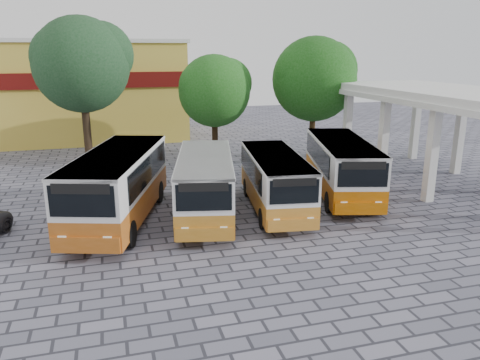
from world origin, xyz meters
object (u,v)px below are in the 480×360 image
object	(u,v)px
bus_centre_right	(275,179)
bus_far_right	(342,164)
bus_far_left	(118,183)
bus_centre_left	(205,182)

from	to	relation	value
bus_centre_right	bus_far_right	distance (m)	4.26
bus_far_left	bus_centre_left	xyz separation A→B (m)	(3.84, -0.33, -0.18)
bus_centre_left	bus_centre_right	size ratio (longest dim) A/B	1.07
bus_far_left	bus_far_right	world-z (taller)	bus_far_left
bus_centre_right	bus_far_right	xyz separation A→B (m)	(4.09, 1.17, 0.15)
bus_centre_right	bus_centre_left	bearing A→B (deg)	-172.36
bus_far_left	bus_centre_left	size ratio (longest dim) A/B	1.12
bus_far_left	bus_far_right	bearing A→B (deg)	21.61
bus_far_right	bus_centre_right	bearing A→B (deg)	-148.86
bus_far_left	bus_far_right	size ratio (longest dim) A/B	1.07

